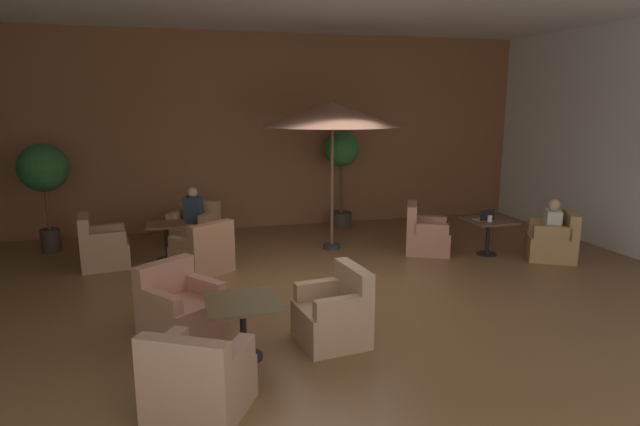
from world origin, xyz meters
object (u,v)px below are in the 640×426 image
Objects in this scene: armchair_mid_center_east at (102,248)px; patron_by_window at (193,207)px; patio_umbrella_tall_red at (332,115)px; armchair_front_right_east at (334,315)px; armchair_mid_center_north at (195,229)px; armchair_front_left_east at (425,235)px; armchair_front_left_north at (553,241)px; potted_tree_mid_left at (342,159)px; armchair_mid_center_south at (203,254)px; open_laptop at (485,218)px; armchair_front_right_south at (180,308)px; patron_blue_shirt at (553,220)px; armchair_front_right_north at (198,381)px; cafe_table_front_left at (488,226)px; potted_tree_left_corner at (44,173)px; cafe_table_mid_center at (166,233)px; cafe_table_front_right at (243,314)px; iced_drink_cup at (490,219)px.

armchair_mid_center_east is 1.28× the size of patron_by_window.
patron_by_window is (-2.49, 0.89, -1.73)m from patio_umbrella_tall_red.
armchair_mid_center_north is (-1.38, 4.78, -0.01)m from armchair_front_right_east.
patron_by_window is at bearing 158.89° from armchair_front_left_east.
armchair_front_left_north is 4.55m from potted_tree_mid_left.
armchair_mid_center_south is at bearing -24.66° from armchair_mid_center_east.
open_laptop is at bearing -3.71° from armchair_mid_center_south.
patron_blue_shirt is at bearing 13.25° from armchair_front_right_south.
armchair_front_left_north is 0.97× the size of armchair_front_right_north.
cafe_table_front_left is 0.91× the size of armchair_front_right_east.
armchair_mid_center_north is (-6.02, 2.60, -0.00)m from armchair_front_left_north.
patio_umbrella_tall_red is (-3.55, 1.67, 2.16)m from armchair_front_left_north.
patio_umbrella_tall_red is at bearing 154.83° from patron_blue_shirt.
armchair_front_left_north is 1.15× the size of armchair_mid_center_east.
potted_tree_left_corner reaches higher than patron_by_window.
patio_umbrella_tall_red reaches higher than armchair_front_left_east.
armchair_front_left_east is 4.61m from cafe_table_mid_center.
patio_umbrella_tall_red is (-2.59, 1.14, 1.95)m from cafe_table_front_left.
armchair_front_left_north is 6.75m from cafe_table_mid_center.
cafe_table_front_right is 4.89m from patron_by_window.
patio_umbrella_tall_red is 4.20× the size of patron_blue_shirt.
armchair_front_right_south is 6.49m from patron_blue_shirt.
armchair_front_left_north is 0.38× the size of patio_umbrella_tall_red.
open_laptop is at bearing 154.87° from armchair_front_left_north.
cafe_table_front_left is at bearing -16.46° from potted_tree_left_corner.
armchair_mid_center_north is at bearing 93.79° from cafe_table_front_right.
potted_tree_mid_left is (4.71, 1.78, 1.18)m from armchair_mid_center_east.
armchair_mid_center_south is 4.95m from iced_drink_cup.
cafe_table_front_right is at bearing -149.89° from iced_drink_cup.
iced_drink_cup is at bearing -17.62° from potted_tree_left_corner.
armchair_front_right_north is (-5.24, -3.77, -0.22)m from cafe_table_front_left.
armchair_front_left_east is 3.99m from armchair_mid_center_south.
patron_blue_shirt is at bearing -24.98° from open_laptop.
potted_tree_left_corner is 2.84× the size of patron_by_window.
armchair_mid_center_east is 2.63× the size of open_laptop.
patron_by_window is 6.35× the size of iced_drink_cup.
cafe_table_front_right is 0.38× the size of potted_tree_left_corner.
open_laptop is (-1.07, 0.50, 0.38)m from armchair_front_left_north.
open_laptop is at bearing 36.81° from armchair_front_right_east.
open_laptop reaches higher than armchair_mid_center_north.
armchair_mid_center_east is at bearing 174.29° from armchair_front_left_east.
potted_tree_mid_left reaches higher than armchair_front_right_south.
armchair_front_right_north is at bearing -118.97° from cafe_table_front_right.
patron_blue_shirt reaches higher than iced_drink_cup.
cafe_table_front_left is at bearing 31.01° from cafe_table_front_right.
armchair_mid_center_north is at bearing 85.46° from armchair_front_right_south.
armchair_front_left_north is 0.94× the size of armchair_front_right_south.
cafe_table_front_left is at bearing -22.22° from armchair_mid_center_north.
open_laptop is at bearing 20.42° from armchair_front_right_south.
cafe_table_front_left and cafe_table_mid_center have the same top height.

